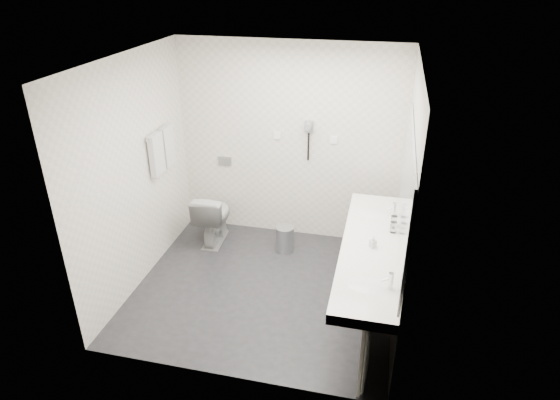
# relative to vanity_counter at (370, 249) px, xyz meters

# --- Properties ---
(floor) EXTENTS (2.80, 2.80, 0.00)m
(floor) POSITION_rel_vanity_counter_xyz_m (-1.12, 0.20, -0.80)
(floor) COLOR #242428
(floor) RESTS_ON ground
(ceiling) EXTENTS (2.80, 2.80, 0.00)m
(ceiling) POSITION_rel_vanity_counter_xyz_m (-1.12, 0.20, 1.70)
(ceiling) COLOR white
(ceiling) RESTS_ON wall_back
(wall_back) EXTENTS (2.80, 0.00, 2.80)m
(wall_back) POSITION_rel_vanity_counter_xyz_m (-1.12, 1.50, 0.45)
(wall_back) COLOR white
(wall_back) RESTS_ON floor
(wall_front) EXTENTS (2.80, 0.00, 2.80)m
(wall_front) POSITION_rel_vanity_counter_xyz_m (-1.12, -1.10, 0.45)
(wall_front) COLOR white
(wall_front) RESTS_ON floor
(wall_left) EXTENTS (0.00, 2.60, 2.60)m
(wall_left) POSITION_rel_vanity_counter_xyz_m (-2.52, 0.20, 0.45)
(wall_left) COLOR white
(wall_left) RESTS_ON floor
(wall_right) EXTENTS (0.00, 2.60, 2.60)m
(wall_right) POSITION_rel_vanity_counter_xyz_m (0.27, 0.20, 0.45)
(wall_right) COLOR white
(wall_right) RESTS_ON floor
(vanity_counter) EXTENTS (0.55, 2.20, 0.10)m
(vanity_counter) POSITION_rel_vanity_counter_xyz_m (0.00, 0.00, 0.00)
(vanity_counter) COLOR white
(vanity_counter) RESTS_ON floor
(vanity_panel) EXTENTS (0.03, 2.15, 0.75)m
(vanity_panel) POSITION_rel_vanity_counter_xyz_m (0.02, 0.00, -0.42)
(vanity_panel) COLOR gray
(vanity_panel) RESTS_ON floor
(vanity_post_near) EXTENTS (0.06, 0.06, 0.75)m
(vanity_post_near) POSITION_rel_vanity_counter_xyz_m (0.05, -1.04, -0.42)
(vanity_post_near) COLOR silver
(vanity_post_near) RESTS_ON floor
(vanity_post_far) EXTENTS (0.06, 0.06, 0.75)m
(vanity_post_far) POSITION_rel_vanity_counter_xyz_m (0.05, 1.04, -0.42)
(vanity_post_far) COLOR silver
(vanity_post_far) RESTS_ON floor
(mirror) EXTENTS (0.02, 2.20, 1.05)m
(mirror) POSITION_rel_vanity_counter_xyz_m (0.26, 0.00, 0.65)
(mirror) COLOR #B2BCC6
(mirror) RESTS_ON wall_right
(basin_near) EXTENTS (0.40, 0.31, 0.05)m
(basin_near) POSITION_rel_vanity_counter_xyz_m (0.00, -0.65, 0.04)
(basin_near) COLOR white
(basin_near) RESTS_ON vanity_counter
(basin_far) EXTENTS (0.40, 0.31, 0.05)m
(basin_far) POSITION_rel_vanity_counter_xyz_m (0.00, 0.65, 0.04)
(basin_far) COLOR white
(basin_far) RESTS_ON vanity_counter
(faucet_near) EXTENTS (0.04, 0.04, 0.15)m
(faucet_near) POSITION_rel_vanity_counter_xyz_m (0.19, -0.65, 0.12)
(faucet_near) COLOR silver
(faucet_near) RESTS_ON vanity_counter
(faucet_far) EXTENTS (0.04, 0.04, 0.15)m
(faucet_far) POSITION_rel_vanity_counter_xyz_m (0.19, 0.65, 0.12)
(faucet_far) COLOR silver
(faucet_far) RESTS_ON vanity_counter
(soap_bottle_a) EXTENTS (0.07, 0.07, 0.12)m
(soap_bottle_a) POSITION_rel_vanity_counter_xyz_m (0.02, -0.04, 0.11)
(soap_bottle_a) COLOR white
(soap_bottle_a) RESTS_ON vanity_counter
(glass_left) EXTENTS (0.08, 0.08, 0.12)m
(glass_left) POSITION_rel_vanity_counter_xyz_m (0.20, 0.29, 0.11)
(glass_left) COLOR silver
(glass_left) RESTS_ON vanity_counter
(glass_right) EXTENTS (0.08, 0.08, 0.12)m
(glass_right) POSITION_rel_vanity_counter_xyz_m (0.20, 0.42, 0.11)
(glass_right) COLOR silver
(glass_right) RESTS_ON vanity_counter
(toilet) EXTENTS (0.42, 0.70, 0.70)m
(toilet) POSITION_rel_vanity_counter_xyz_m (-2.02, 1.06, -0.45)
(toilet) COLOR white
(toilet) RESTS_ON floor
(flush_plate) EXTENTS (0.18, 0.02, 0.12)m
(flush_plate) POSITION_rel_vanity_counter_xyz_m (-1.98, 1.49, 0.15)
(flush_plate) COLOR #B2B5BA
(flush_plate) RESTS_ON wall_back
(pedal_bin) EXTENTS (0.25, 0.25, 0.32)m
(pedal_bin) POSITION_rel_vanity_counter_xyz_m (-1.07, 1.02, -0.64)
(pedal_bin) COLOR #B2B5BA
(pedal_bin) RESTS_ON floor
(bin_lid) EXTENTS (0.23, 0.23, 0.02)m
(bin_lid) POSITION_rel_vanity_counter_xyz_m (-1.07, 1.02, -0.47)
(bin_lid) COLOR #B2B5BA
(bin_lid) RESTS_ON pedal_bin
(towel_rail) EXTENTS (0.02, 0.62, 0.02)m
(towel_rail) POSITION_rel_vanity_counter_xyz_m (-2.47, 0.75, 0.75)
(towel_rail) COLOR silver
(towel_rail) RESTS_ON wall_left
(towel_near) EXTENTS (0.07, 0.24, 0.48)m
(towel_near) POSITION_rel_vanity_counter_xyz_m (-2.46, 0.61, 0.53)
(towel_near) COLOR silver
(towel_near) RESTS_ON towel_rail
(towel_far) EXTENTS (0.07, 0.24, 0.48)m
(towel_far) POSITION_rel_vanity_counter_xyz_m (-2.46, 0.89, 0.53)
(towel_far) COLOR silver
(towel_far) RESTS_ON towel_rail
(dryer_cradle) EXTENTS (0.10, 0.04, 0.14)m
(dryer_cradle) POSITION_rel_vanity_counter_xyz_m (-0.88, 1.47, 0.70)
(dryer_cradle) COLOR gray
(dryer_cradle) RESTS_ON wall_back
(dryer_barrel) EXTENTS (0.08, 0.14, 0.08)m
(dryer_barrel) POSITION_rel_vanity_counter_xyz_m (-0.88, 1.40, 0.73)
(dryer_barrel) COLOR gray
(dryer_barrel) RESTS_ON dryer_cradle
(dryer_cord) EXTENTS (0.02, 0.02, 0.35)m
(dryer_cord) POSITION_rel_vanity_counter_xyz_m (-0.88, 1.46, 0.45)
(dryer_cord) COLOR black
(dryer_cord) RESTS_ON dryer_cradle
(switch_plate_a) EXTENTS (0.09, 0.02, 0.09)m
(switch_plate_a) POSITION_rel_vanity_counter_xyz_m (-1.27, 1.49, 0.55)
(switch_plate_a) COLOR white
(switch_plate_a) RESTS_ON wall_back
(switch_plate_b) EXTENTS (0.09, 0.02, 0.09)m
(switch_plate_b) POSITION_rel_vanity_counter_xyz_m (-0.57, 1.49, 0.55)
(switch_plate_b) COLOR white
(switch_plate_b) RESTS_ON wall_back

